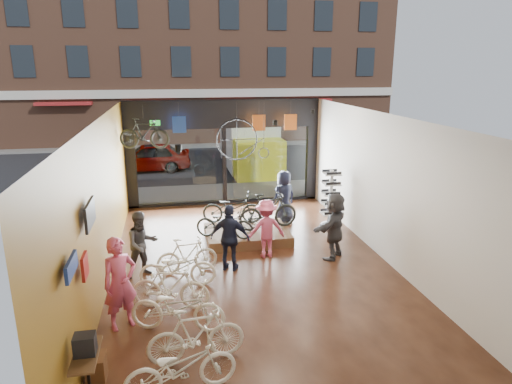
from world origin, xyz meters
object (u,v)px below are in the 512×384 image
object	(u,v)px
floor_bike_1	(196,335)
customer_5	(334,226)
floor_bike_4	(178,268)
customer_3	(266,229)
floor_bike_5	(187,255)
customer_4	(284,196)
floor_bike_0	(181,367)
floor_bike_2	(178,308)
floor_bike_3	(171,287)
box_truck	(251,144)
display_bike_right	(232,208)
customer_0	(120,283)
display_bike_mid	(268,211)
customer_1	(142,244)
customer_2	(230,238)
sunglasses_rack	(330,199)
penny_farthing	(246,141)
hung_bike	(144,133)
street_car	(148,157)
display_platform	(247,235)
display_bike_left	(225,223)

from	to	relation	value
floor_bike_1	customer_5	bearing A→B (deg)	-50.84
floor_bike_4	customer_3	distance (m)	2.71
floor_bike_5	customer_4	xyz separation A→B (m)	(3.28, 3.29, 0.40)
floor_bike_0	floor_bike_2	world-z (taller)	floor_bike_2
floor_bike_3	floor_bike_5	size ratio (longest dim) A/B	1.10
floor_bike_2	floor_bike_0	bearing A→B (deg)	-163.59
box_truck	display_bike_right	distance (m)	8.47
customer_0	customer_5	size ratio (longest dim) A/B	1.04
display_bike_mid	customer_0	distance (m)	5.60
display_bike_mid	customer_1	size ratio (longest dim) A/B	1.12
box_truck	customer_3	size ratio (longest dim) A/B	4.26
customer_2	sunglasses_rack	distance (m)	4.37
floor_bike_5	sunglasses_rack	distance (m)	5.27
floor_bike_1	display_bike_mid	size ratio (longest dim) A/B	0.93
customer_2	sunglasses_rack	xyz separation A→B (m)	(3.53, 2.58, 0.08)
floor_bike_2	floor_bike_5	xyz separation A→B (m)	(0.29, 2.58, -0.03)
sunglasses_rack	penny_farthing	xyz separation A→B (m)	(-2.35, 2.09, 1.58)
floor_bike_1	display_bike_mid	distance (m)	6.02
floor_bike_0	display_bike_right	xyz separation A→B (m)	(1.77, 6.98, 0.31)
customer_2	hung_bike	bearing A→B (deg)	-39.95
customer_3	customer_5	bearing A→B (deg)	162.18
customer_3	display_bike_mid	bearing A→B (deg)	-110.17
display_bike_right	customer_1	xyz separation A→B (m)	(-2.54, -2.58, 0.04)
floor_bike_1	customer_3	bearing A→B (deg)	-32.23
floor_bike_3	customer_3	size ratio (longest dim) A/B	1.05
display_bike_mid	customer_2	bearing A→B (deg)	134.30
display_bike_mid	customer_1	distance (m)	3.97
customer_0	customer_3	world-z (taller)	customer_0
customer_1	penny_farthing	xyz separation A→B (m)	(3.31, 4.59, 1.69)
street_car	floor_bike_2	xyz separation A→B (m)	(1.07, -14.38, -0.20)
sunglasses_rack	box_truck	bearing A→B (deg)	91.55
display_platform	floor_bike_3	bearing A→B (deg)	-121.80
customer_3	customer_5	distance (m)	1.79
floor_bike_5	hung_bike	xyz separation A→B (m)	(-1.06, 4.00, 2.47)
street_car	customer_1	xyz separation A→B (m)	(0.29, -11.77, 0.13)
floor_bike_0	customer_3	distance (m)	5.52
customer_1	customer_4	world-z (taller)	customer_4
floor_bike_4	floor_bike_5	xyz separation A→B (m)	(0.25, 0.71, -0.01)
display_platform	customer_5	distance (m)	2.76
box_truck	customer_0	size ratio (longest dim) A/B	3.64
floor_bike_2	customer_5	xyz separation A→B (m)	(4.15, 2.78, 0.41)
display_platform	floor_bike_0	bearing A→B (deg)	-108.59
floor_bike_5	hung_bike	distance (m)	4.82
floor_bike_3	customer_2	distance (m)	2.25
floor_bike_5	display_bike_right	size ratio (longest dim) A/B	0.83
customer_0	customer_1	world-z (taller)	customer_0
sunglasses_rack	display_platform	bearing A→B (deg)	-172.85
floor_bike_5	customer_2	world-z (taller)	customer_2
display_bike_mid	customer_3	bearing A→B (deg)	155.46
display_bike_left	display_platform	bearing A→B (deg)	-31.40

